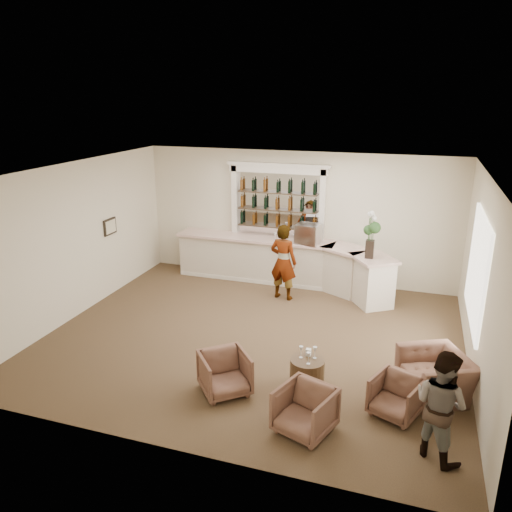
{
  "coord_description": "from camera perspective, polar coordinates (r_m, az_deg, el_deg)",
  "views": [
    {
      "loc": [
        2.85,
        -8.52,
        4.65
      ],
      "look_at": [
        -0.25,
        0.9,
        1.39
      ],
      "focal_mm": 35.0,
      "sensor_mm": 36.0,
      "label": 1
    }
  ],
  "objects": [
    {
      "name": "wine_glass_tbl_a",
      "position": [
        8.35,
        5.17,
        -10.88
      ],
      "size": [
        0.07,
        0.07,
        0.21
      ],
      "primitive_type": null,
      "color": "white",
      "rests_on": "cocktail_table"
    },
    {
      "name": "wine_glass_tbl_b",
      "position": [
        8.36,
        6.74,
        -10.92
      ],
      "size": [
        0.07,
        0.07,
        0.21
      ],
      "primitive_type": null,
      "color": "white",
      "rests_on": "cocktail_table"
    },
    {
      "name": "back_bar_alcove",
      "position": [
        12.67,
        2.47,
        6.23
      ],
      "size": [
        2.64,
        0.25,
        3.0
      ],
      "color": "white",
      "rests_on": "ground"
    },
    {
      "name": "armchair_center",
      "position": [
        7.46,
        5.61,
        -17.16
      ],
      "size": [
        0.95,
        0.96,
        0.69
      ],
      "primitive_type": "imported",
      "rotation": [
        0.0,
        0.0,
        -0.34
      ],
      "color": "brown",
      "rests_on": "ground"
    },
    {
      "name": "guest",
      "position": [
        7.2,
        20.35,
        -15.67
      ],
      "size": [
        0.96,
        0.93,
        1.55
      ],
      "primitive_type": "imported",
      "rotation": [
        0.0,
        0.0,
        2.48
      ],
      "color": "gray",
      "rests_on": "ground"
    },
    {
      "name": "armchair_right",
      "position": [
        8.05,
        15.71,
        -15.2
      ],
      "size": [
        0.88,
        0.89,
        0.63
      ],
      "primitive_type": "imported",
      "rotation": [
        0.0,
        0.0,
        -0.39
      ],
      "color": "brown",
      "rests_on": "ground"
    },
    {
      "name": "wine_glass_bar_right",
      "position": [
        12.28,
        4.38,
        2.02
      ],
      "size": [
        0.07,
        0.07,
        0.21
      ],
      "primitive_type": null,
      "color": "white",
      "rests_on": "bar_counter"
    },
    {
      "name": "wine_glass_bar_left",
      "position": [
        12.39,
        2.19,
        2.2
      ],
      "size": [
        0.07,
        0.07,
        0.21
      ],
      "primitive_type": null,
      "color": "white",
      "rests_on": "bar_counter"
    },
    {
      "name": "espresso_machine",
      "position": [
        12.19,
        5.98,
        2.53
      ],
      "size": [
        0.61,
        0.54,
        0.49
      ],
      "primitive_type": "cube",
      "rotation": [
        0.0,
        0.0,
        -0.15
      ],
      "color": "#B3B2B7",
      "rests_on": "bar_counter"
    },
    {
      "name": "ground",
      "position": [
        10.12,
        -0.26,
        -9.19
      ],
      "size": [
        8.0,
        8.0,
        0.0
      ],
      "primitive_type": "plane",
      "color": "brown",
      "rests_on": "ground"
    },
    {
      "name": "cocktail_table",
      "position": [
        8.48,
        5.86,
        -13.18
      ],
      "size": [
        0.57,
        0.57,
        0.5
      ],
      "primitive_type": "cylinder",
      "color": "#4A3420",
      "rests_on": "ground"
    },
    {
      "name": "wine_glass_tbl_c",
      "position": [
        8.19,
        6.01,
        -11.55
      ],
      "size": [
        0.07,
        0.07,
        0.21
      ],
      "primitive_type": null,
      "color": "white",
      "rests_on": "cocktail_table"
    },
    {
      "name": "armchair_left",
      "position": [
        8.27,
        -3.59,
        -13.24
      ],
      "size": [
        1.05,
        1.06,
        0.69
      ],
      "primitive_type": "imported",
      "rotation": [
        0.0,
        0.0,
        0.7
      ],
      "color": "brown",
      "rests_on": "ground"
    },
    {
      "name": "bar_counter",
      "position": [
        12.59,
        3.34,
        -0.76
      ],
      "size": [
        5.72,
        1.8,
        1.14
      ],
      "color": "white",
      "rests_on": "ground"
    },
    {
      "name": "room_shell",
      "position": [
        9.89,
        1.92,
        4.65
      ],
      "size": [
        8.04,
        7.02,
        3.32
      ],
      "color": "beige",
      "rests_on": "ground"
    },
    {
      "name": "flower_vase",
      "position": [
        11.26,
        13.0,
        2.73
      ],
      "size": [
        0.28,
        0.28,
        1.07
      ],
      "color": "black",
      "rests_on": "bar_counter"
    },
    {
      "name": "napkin_holder",
      "position": [
        8.45,
        6.0,
        -10.89
      ],
      "size": [
        0.08,
        0.08,
        0.12
      ],
      "primitive_type": "cube",
      "color": "white",
      "rests_on": "cocktail_table"
    },
    {
      "name": "armchair_far",
      "position": [
        8.69,
        19.82,
        -12.68
      ],
      "size": [
        1.33,
        1.39,
        0.7
      ],
      "primitive_type": "imported",
      "rotation": [
        0.0,
        0.0,
        -1.09
      ],
      "color": "brown",
      "rests_on": "ground"
    },
    {
      "name": "sommelier",
      "position": [
        11.61,
        3.15,
        -0.69
      ],
      "size": [
        0.73,
        0.55,
        1.8
      ],
      "primitive_type": "imported",
      "rotation": [
        0.0,
        0.0,
        2.95
      ],
      "color": "gray",
      "rests_on": "ground"
    }
  ]
}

